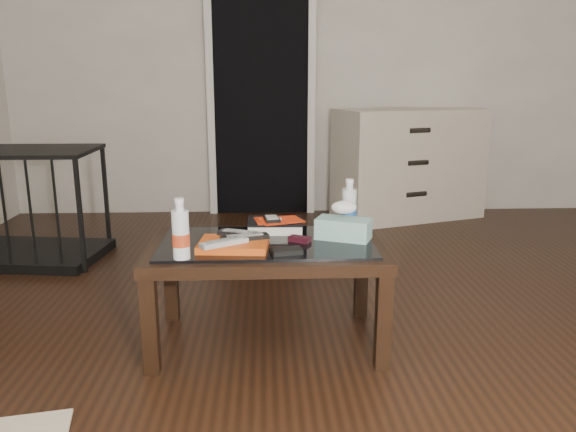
# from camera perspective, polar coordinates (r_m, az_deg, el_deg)

# --- Properties ---
(ground) EXTENTS (5.00, 5.00, 0.00)m
(ground) POSITION_cam_1_polar(r_m,az_deg,el_deg) (2.61, 6.33, -12.16)
(ground) COLOR black
(ground) RESTS_ON ground
(doorway) EXTENTS (0.90, 0.08, 2.07)m
(doorway) POSITION_cam_1_polar(r_m,az_deg,el_deg) (4.79, -2.75, 12.43)
(doorway) COLOR black
(doorway) RESTS_ON ground
(coffee_table) EXTENTS (1.00, 0.60, 0.46)m
(coffee_table) POSITION_cam_1_polar(r_m,az_deg,el_deg) (2.42, -2.16, -4.05)
(coffee_table) COLOR black
(coffee_table) RESTS_ON ground
(dresser) EXTENTS (1.30, 0.86, 0.90)m
(dresser) POSITION_cam_1_polar(r_m,az_deg,el_deg) (4.75, 12.19, 5.18)
(dresser) COLOR beige
(dresser) RESTS_ON ground
(pet_crate) EXTENTS (0.97, 0.71, 0.71)m
(pet_crate) POSITION_cam_1_polar(r_m,az_deg,el_deg) (3.96, -24.94, -0.76)
(pet_crate) COLOR black
(pet_crate) RESTS_ON ground
(magazines) EXTENTS (0.30, 0.23, 0.03)m
(magazines) POSITION_cam_1_polar(r_m,az_deg,el_deg) (2.32, -5.55, -2.89)
(magazines) COLOR #C94B12
(magazines) RESTS_ON coffee_table
(remote_silver) EXTENTS (0.20, 0.15, 0.02)m
(remote_silver) POSITION_cam_1_polar(r_m,az_deg,el_deg) (2.26, -6.51, -2.67)
(remote_silver) COLOR #A8A7AC
(remote_silver) RESTS_ON magazines
(remote_black_front) EXTENTS (0.21, 0.10, 0.02)m
(remote_black_front) POSITION_cam_1_polar(r_m,az_deg,el_deg) (2.32, -4.41, -2.15)
(remote_black_front) COLOR black
(remote_black_front) RESTS_ON magazines
(remote_black_back) EXTENTS (0.20, 0.12, 0.02)m
(remote_black_back) POSITION_cam_1_polar(r_m,az_deg,el_deg) (2.38, -4.84, -1.76)
(remote_black_back) COLOR black
(remote_black_back) RESTS_ON magazines
(textbook) EXTENTS (0.26, 0.21, 0.05)m
(textbook) POSITION_cam_1_polar(r_m,az_deg,el_deg) (2.57, -1.29, -0.96)
(textbook) COLOR black
(textbook) RESTS_ON coffee_table
(dvd_mailers) EXTENTS (0.21, 0.16, 0.01)m
(dvd_mailers) POSITION_cam_1_polar(r_m,az_deg,el_deg) (2.57, -1.20, -0.37)
(dvd_mailers) COLOR red
(dvd_mailers) RESTS_ON textbook
(ipod) EXTENTS (0.08, 0.11, 0.02)m
(ipod) POSITION_cam_1_polar(r_m,az_deg,el_deg) (2.54, -1.66, -0.27)
(ipod) COLOR black
(ipod) RESTS_ON dvd_mailers
(flip_phone) EXTENTS (0.10, 0.09, 0.02)m
(flip_phone) POSITION_cam_1_polar(r_m,az_deg,el_deg) (2.40, 1.20, -2.37)
(flip_phone) COLOR black
(flip_phone) RESTS_ON coffee_table
(wallet) EXTENTS (0.13, 0.09, 0.02)m
(wallet) POSITION_cam_1_polar(r_m,az_deg,el_deg) (2.24, -0.13, -3.57)
(wallet) COLOR black
(wallet) RESTS_ON coffee_table
(water_bottle_left) EXTENTS (0.08, 0.08, 0.24)m
(water_bottle_left) POSITION_cam_1_polar(r_m,az_deg,el_deg) (2.19, -10.87, -1.27)
(water_bottle_left) COLOR white
(water_bottle_left) RESTS_ON coffee_table
(water_bottle_right) EXTENTS (0.08, 0.08, 0.24)m
(water_bottle_right) POSITION_cam_1_polar(r_m,az_deg,el_deg) (2.56, 6.22, 1.13)
(water_bottle_right) COLOR silver
(water_bottle_right) RESTS_ON coffee_table
(tissue_box) EXTENTS (0.26, 0.20, 0.09)m
(tissue_box) POSITION_cam_1_polar(r_m,az_deg,el_deg) (2.44, 5.65, -1.29)
(tissue_box) COLOR #21777C
(tissue_box) RESTS_ON coffee_table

